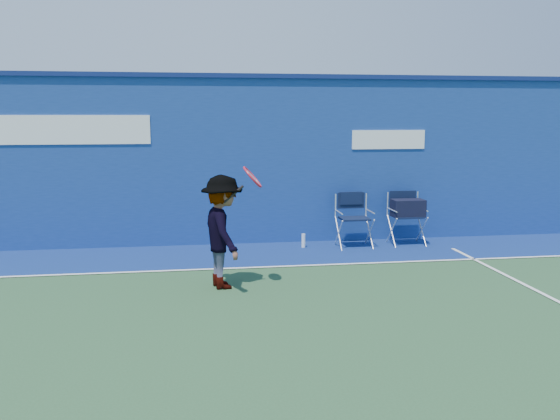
{
  "coord_description": "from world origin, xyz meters",
  "views": [
    {
      "loc": [
        -0.06,
        -5.68,
        2.32
      ],
      "look_at": [
        1.19,
        2.6,
        1.0
      ],
      "focal_mm": 38.0,
      "sensor_mm": 36.0,
      "label": 1
    }
  ],
  "objects": [
    {
      "name": "ground",
      "position": [
        0.0,
        0.0,
        0.0
      ],
      "size": [
        80.0,
        80.0,
        0.0
      ],
      "primitive_type": "plane",
      "color": "#284C2B",
      "rests_on": "ground"
    },
    {
      "name": "stadium_wall",
      "position": [
        -0.0,
        5.2,
        1.55
      ],
      "size": [
        24.0,
        0.5,
        3.08
      ],
      "color": "navy",
      "rests_on": "ground"
    },
    {
      "name": "out_of_bounds_strip",
      "position": [
        0.0,
        4.1,
        0.0
      ],
      "size": [
        24.0,
        1.8,
        0.01
      ],
      "primitive_type": "cube",
      "color": "navy",
      "rests_on": "ground"
    },
    {
      "name": "court_lines",
      "position": [
        0.0,
        0.6,
        0.01
      ],
      "size": [
        24.0,
        12.0,
        0.01
      ],
      "color": "white",
      "rests_on": "out_of_bounds_strip"
    },
    {
      "name": "directors_chair_left",
      "position": [
        2.81,
        4.45,
        0.32
      ],
      "size": [
        0.57,
        0.53,
        0.97
      ],
      "color": "silver",
      "rests_on": "ground"
    },
    {
      "name": "directors_chair_right",
      "position": [
        3.82,
        4.5,
        0.4
      ],
      "size": [
        0.58,
        0.52,
        0.97
      ],
      "color": "silver",
      "rests_on": "ground"
    },
    {
      "name": "water_bottle",
      "position": [
        1.9,
        4.5,
        0.13
      ],
      "size": [
        0.07,
        0.07,
        0.25
      ],
      "primitive_type": "cylinder",
      "color": "white",
      "rests_on": "ground"
    },
    {
      "name": "tennis_player",
      "position": [
        0.35,
        2.25,
        0.78
      ],
      "size": [
        0.94,
        1.1,
        1.68
      ],
      "color": "#EA4738",
      "rests_on": "ground"
    }
  ]
}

